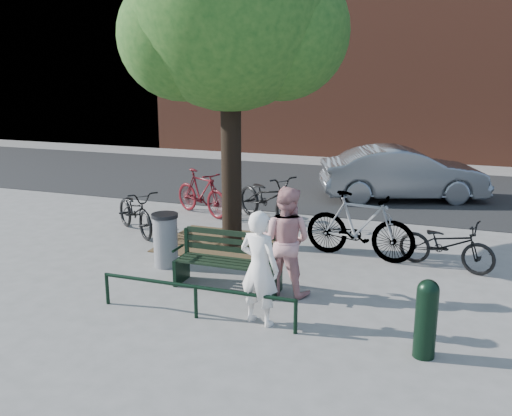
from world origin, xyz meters
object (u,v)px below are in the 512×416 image
at_px(bollard, 426,316).
at_px(litter_bin, 166,240).
at_px(parked_car, 403,174).
at_px(bicycle_c, 268,198).
at_px(park_bench, 229,259).
at_px(person_left, 259,268).
at_px(person_right, 286,241).

xyz_separation_m(bollard, litter_bin, (-4.66, 1.89, -0.05)).
relative_size(litter_bin, parked_car, 0.23).
bearing_deg(bicycle_c, litter_bin, -157.91).
height_order(park_bench, parked_car, parked_car).
bearing_deg(parked_car, park_bench, 144.31).
xyz_separation_m(person_left, parked_car, (1.15, 8.53, -0.11)).
bearing_deg(person_right, bicycle_c, -60.01).
height_order(bollard, parked_car, parked_car).
bearing_deg(park_bench, parked_car, 74.39).
height_order(park_bench, bicycle_c, bicycle_c).
xyz_separation_m(person_right, litter_bin, (-2.41, 0.47, -0.38)).
bearing_deg(bicycle_c, bollard, -109.59).
distance_m(park_bench, person_left, 1.50).
bearing_deg(park_bench, person_left, -50.75).
height_order(park_bench, person_left, person_left).
distance_m(bollard, litter_bin, 5.03).
bearing_deg(parked_car, person_left, 152.27).
height_order(person_left, bicycle_c, person_left).
xyz_separation_m(litter_bin, bicycle_c, (0.78, 3.51, 0.07)).
xyz_separation_m(bollard, bicycle_c, (-3.88, 5.39, 0.02)).
bearing_deg(park_bench, bicycle_c, 99.55).
bearing_deg(litter_bin, parked_car, 62.74).
relative_size(park_bench, litter_bin, 1.76).
distance_m(person_right, parked_car, 7.42).
relative_size(person_right, litter_bin, 1.78).
height_order(person_left, parked_car, person_left).
distance_m(park_bench, litter_bin, 1.56).
xyz_separation_m(person_right, parked_car, (1.12, 7.33, -0.16)).
xyz_separation_m(person_right, bollard, (2.25, -1.41, -0.33)).
relative_size(person_right, bollard, 1.70).
distance_m(bollard, parked_car, 8.82).
relative_size(bollard, bicycle_c, 0.48).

